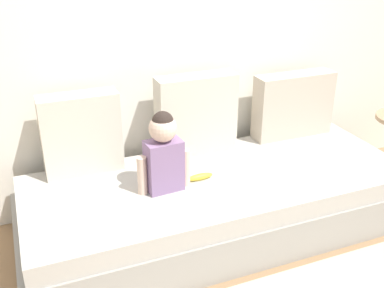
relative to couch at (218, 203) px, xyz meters
The scene contains 8 objects.
ground_plane 0.19m from the couch, ahead, with size 12.00×12.00×0.00m, color #93704C.
back_wall 1.22m from the couch, 90.00° to the left, with size 5.65×0.10×2.50m, color silver.
couch is the anchor object (origin of this frame).
throw_pillow_left 0.96m from the couch, 153.53° to the left, with size 0.47×0.16×0.51m, color beige.
throw_pillow_center 0.60m from the couch, 90.00° to the left, with size 0.54×0.16×0.54m, color beige.
throw_pillow_right 0.95m from the couch, 26.47° to the left, with size 0.59×0.16×0.46m, color #C1B29E.
toddler 0.57m from the couch, behind, with size 0.32×0.16×0.49m.
banana 0.25m from the couch, behind, with size 0.17×0.04×0.04m, color yellow.
Camera 1 is at (-1.08, -2.24, 1.77)m, focal length 42.76 mm.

